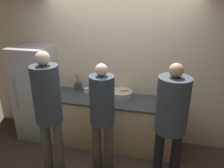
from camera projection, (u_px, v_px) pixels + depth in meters
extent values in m
plane|color=#4C4238|center=(110.00, 156.00, 3.64)|extent=(14.00, 14.00, 0.00)
cube|color=beige|center=(120.00, 69.00, 3.81)|extent=(5.20, 0.06, 2.60)
cube|color=beige|center=(115.00, 122.00, 3.83)|extent=(2.19, 0.65, 0.85)
cube|color=#383D42|center=(115.00, 100.00, 3.67)|extent=(2.22, 0.68, 0.03)
cube|color=#B7B7BC|center=(37.00, 93.00, 3.99)|extent=(0.64, 0.64, 1.70)
cylinder|color=#99999E|center=(15.00, 94.00, 3.70)|extent=(0.02, 0.02, 0.60)
cylinder|color=#4C4742|center=(47.00, 146.00, 3.17)|extent=(0.13, 0.13, 0.89)
cylinder|color=#4C4742|center=(59.00, 148.00, 3.13)|extent=(0.13, 0.13, 0.89)
cylinder|color=#333D47|center=(47.00, 94.00, 2.85)|extent=(0.36, 0.36, 0.78)
sphere|color=beige|center=(42.00, 58.00, 2.68)|extent=(0.19, 0.19, 0.19)
cylinder|color=#4C4742|center=(97.00, 145.00, 3.27)|extent=(0.13, 0.13, 0.80)
cylinder|color=#4C4742|center=(109.00, 147.00, 3.23)|extent=(0.13, 0.13, 0.80)
cylinder|color=#333D47|center=(102.00, 100.00, 2.98)|extent=(0.34, 0.34, 0.70)
sphere|color=beige|center=(101.00, 70.00, 2.82)|extent=(0.17, 0.17, 0.17)
cylinder|color=black|center=(158.00, 155.00, 3.04)|extent=(0.13, 0.13, 0.84)
cylinder|color=black|center=(175.00, 157.00, 2.99)|extent=(0.13, 0.13, 0.84)
cylinder|color=#333D47|center=(172.00, 105.00, 2.73)|extent=(0.41, 0.41, 0.73)
sphere|color=tan|center=(176.00, 70.00, 2.57)|extent=(0.17, 0.17, 0.17)
cylinder|color=beige|center=(122.00, 94.00, 3.73)|extent=(0.37, 0.37, 0.10)
ellipsoid|color=yellow|center=(124.00, 90.00, 3.69)|extent=(0.15, 0.12, 0.04)
cylinder|color=#3D424C|center=(78.00, 86.00, 4.01)|extent=(0.12, 0.12, 0.14)
cylinder|color=#99754C|center=(77.00, 81.00, 3.98)|extent=(0.01, 0.05, 0.24)
cylinder|color=#99754C|center=(78.00, 81.00, 3.98)|extent=(0.03, 0.05, 0.24)
cylinder|color=#99754C|center=(77.00, 81.00, 3.96)|extent=(0.05, 0.01, 0.24)
cylinder|color=brown|center=(162.00, 104.00, 3.27)|extent=(0.06, 0.06, 0.18)
cylinder|color=brown|center=(163.00, 97.00, 3.23)|extent=(0.03, 0.03, 0.06)
cylinder|color=black|center=(163.00, 95.00, 3.21)|extent=(0.03, 0.03, 0.02)
cylinder|color=silver|center=(164.00, 94.00, 3.65)|extent=(0.08, 0.08, 0.15)
cylinder|color=silver|center=(164.00, 89.00, 3.62)|extent=(0.03, 0.03, 0.05)
cylinder|color=black|center=(164.00, 87.00, 3.61)|extent=(0.04, 0.04, 0.02)
cylinder|color=white|center=(86.00, 90.00, 3.89)|extent=(0.08, 0.08, 0.09)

